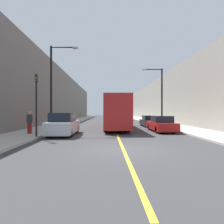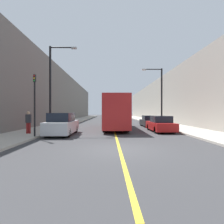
# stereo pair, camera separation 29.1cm
# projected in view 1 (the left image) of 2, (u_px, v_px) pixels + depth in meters

# --- Properties ---
(ground_plane) EXTENTS (200.00, 200.00, 0.00)m
(ground_plane) POSITION_uv_depth(u_px,v_px,m) (123.00, 149.00, 9.06)
(ground_plane) COLOR #38383A
(sidewalk_left) EXTENTS (3.70, 72.00, 0.15)m
(sidewalk_left) POSITION_uv_depth(u_px,v_px,m) (77.00, 120.00, 38.84)
(sidewalk_left) COLOR #B2AA9E
(sidewalk_left) RESTS_ON ground
(sidewalk_right) EXTENTS (3.70, 72.00, 0.15)m
(sidewalk_right) POSITION_uv_depth(u_px,v_px,m) (145.00, 120.00, 39.26)
(sidewalk_right) COLOR #B2AA9E
(sidewalk_right) RESTS_ON ground
(building_row_left) EXTENTS (4.00, 72.00, 10.13)m
(building_row_left) POSITION_uv_depth(u_px,v_px,m) (59.00, 98.00, 38.72)
(building_row_left) COLOR #66605B
(building_row_left) RESTS_ON ground
(building_row_right) EXTENTS (4.00, 72.00, 8.76)m
(building_row_right) POSITION_uv_depth(u_px,v_px,m) (162.00, 101.00, 39.35)
(building_row_right) COLOR gray
(building_row_right) RESTS_ON ground
(road_center_line) EXTENTS (0.16, 72.00, 0.01)m
(road_center_line) POSITION_uv_depth(u_px,v_px,m) (111.00, 120.00, 39.05)
(road_center_line) COLOR gold
(road_center_line) RESTS_ON ground
(bus) EXTENTS (2.54, 10.85, 3.57)m
(bus) POSITION_uv_depth(u_px,v_px,m) (115.00, 112.00, 20.12)
(bus) COLOR #AD1E1E
(bus) RESTS_ON ground
(parked_suv_left) EXTENTS (1.94, 4.65, 1.86)m
(parked_suv_left) POSITION_uv_depth(u_px,v_px,m) (64.00, 125.00, 14.68)
(parked_suv_left) COLOR silver
(parked_suv_left) RESTS_ON ground
(car_right_near) EXTENTS (1.89, 4.66, 1.55)m
(car_right_near) POSITION_uv_depth(u_px,v_px,m) (161.00, 124.00, 17.22)
(car_right_near) COLOR maroon
(car_right_near) RESTS_ON ground
(car_right_mid) EXTENTS (1.79, 4.25, 1.46)m
(car_right_mid) POSITION_uv_depth(u_px,v_px,m) (149.00, 122.00, 22.91)
(car_right_mid) COLOR black
(car_right_mid) RESTS_ON ground
(street_lamp_left) EXTENTS (2.61, 0.24, 8.00)m
(street_lamp_left) POSITION_uv_depth(u_px,v_px,m) (53.00, 83.00, 16.44)
(street_lamp_left) COLOR black
(street_lamp_left) RESTS_ON sidewalk_left
(street_lamp_right) EXTENTS (2.61, 0.24, 7.28)m
(street_lamp_right) POSITION_uv_depth(u_px,v_px,m) (160.00, 93.00, 22.16)
(street_lamp_right) COLOR black
(street_lamp_right) RESTS_ON sidewalk_right
(traffic_light) EXTENTS (0.16, 0.18, 4.54)m
(traffic_light) POSITION_uv_depth(u_px,v_px,m) (36.00, 103.00, 12.75)
(traffic_light) COLOR black
(traffic_light) RESTS_ON sidewalk_left
(pedestrian) EXTENTS (0.41, 0.26, 1.84)m
(pedestrian) POSITION_uv_depth(u_px,v_px,m) (30.00, 122.00, 14.45)
(pedestrian) COLOR maroon
(pedestrian) RESTS_ON sidewalk_left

